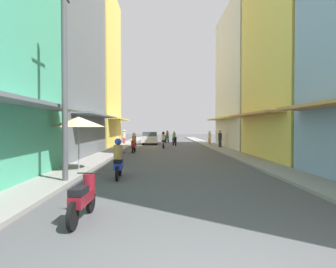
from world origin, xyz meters
TOP-DOWN VIEW (x-y plane):
  - ground_plane at (0.00, 22.19)m, footprint 115.25×115.25m
  - sidewalk_left at (-4.65, 22.19)m, footprint 1.58×60.39m
  - sidewalk_right at (4.65, 22.19)m, footprint 1.58×60.39m
  - building_left_mid at (-8.43, 16.99)m, footprint 7.05×10.22m
  - building_left_far at (-8.43, 27.41)m, footprint 7.05×9.17m
  - building_right_mid at (8.43, 14.91)m, footprint 7.05×8.66m
  - building_right_far at (8.43, 24.78)m, footprint 7.05×10.20m
  - motorbike_black at (0.75, 28.61)m, footprint 0.56×1.80m
  - motorbike_maroon at (-2.39, 3.23)m, footprint 0.55×1.81m
  - motorbike_green at (0.08, 34.90)m, footprint 0.69×1.76m
  - motorbike_red at (-2.84, 20.08)m, footprint 0.55×1.81m
  - motorbike_silver at (-0.48, 24.69)m, footprint 0.55×1.81m
  - motorbike_blue at (-2.37, 8.42)m, footprint 0.55×1.81m
  - parked_car at (-1.98, 31.24)m, footprint 1.78×4.11m
  - pedestrian_crossing at (4.86, 24.40)m, footprint 0.44×0.44m
  - pedestrian_far at (-4.96, 30.80)m, footprint 0.44×0.44m
  - pedestrian_foreground at (4.65, 29.15)m, footprint 0.34×0.34m
  - vendor_umbrella at (-4.32, 9.88)m, footprint 2.30×2.30m
  - utility_pole at (-4.11, 7.36)m, footprint 0.20×1.20m

SIDE VIEW (x-z plane):
  - ground_plane at x=0.00m, z-range 0.00..0.00m
  - sidewalk_left at x=-4.65m, z-range 0.00..0.12m
  - sidewalk_right at x=4.65m, z-range 0.00..0.12m
  - motorbike_maroon at x=-2.39m, z-range 0.02..0.99m
  - motorbike_black at x=0.75m, z-range -0.09..1.49m
  - motorbike_green at x=0.08m, z-range -0.09..1.49m
  - motorbike_red at x=-2.84m, z-range -0.09..1.49m
  - motorbike_silver at x=-0.48m, z-range -0.09..1.49m
  - motorbike_blue at x=-2.37m, z-range -0.09..1.49m
  - parked_car at x=-1.98m, z-range 0.01..1.46m
  - pedestrian_foreground at x=4.65m, z-range 0.00..1.58m
  - pedestrian_far at x=-4.96m, z-range 0.11..1.84m
  - pedestrian_crossing at x=4.86m, z-range 0.11..1.88m
  - vendor_umbrella at x=-4.32m, z-range 1.01..3.48m
  - utility_pole at x=-4.11m, z-range 0.08..7.33m
  - building_left_mid at x=-8.43m, z-range -0.01..12.92m
  - building_right_far at x=8.43m, z-range -0.01..13.25m
  - building_left_far at x=-8.43m, z-range -0.01..15.77m
  - building_right_mid at x=8.43m, z-range -0.01..17.65m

